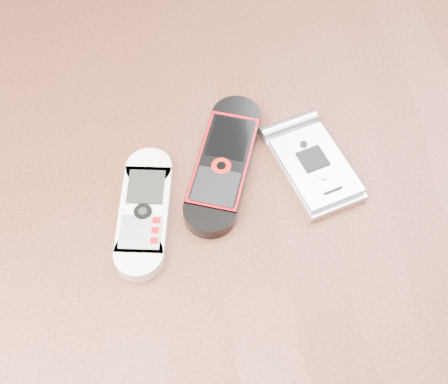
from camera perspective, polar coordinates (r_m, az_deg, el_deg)
The scene contains 4 objects.
table at distance 0.69m, azimuth -0.41°, elevation -5.16°, with size 1.20×0.80×0.75m.
nokia_white at distance 0.59m, azimuth -7.30°, elevation -1.74°, with size 0.05×0.14×0.02m, color white.
nokia_black_red at distance 0.61m, azimuth -0.03°, elevation 2.72°, with size 0.05×0.17×0.02m, color black.
motorola_razr at distance 0.62m, azimuth 8.20°, elevation 2.40°, with size 0.06×0.12×0.02m, color silver.
Camera 1 is at (-0.02, -0.32, 1.26)m, focal length 50.00 mm.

